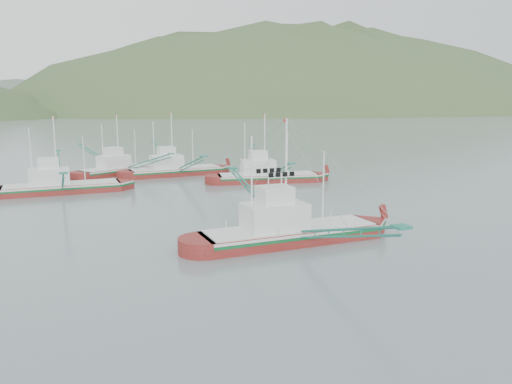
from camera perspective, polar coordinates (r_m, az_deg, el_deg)
name	(u,v)px	position (r m, az deg, el deg)	size (l,w,h in m)	color
ground	(284,242)	(41.25, 3.27, -5.76)	(1200.00, 1200.00, 0.00)	slate
main_boat	(288,224)	(40.85, 3.70, -3.65)	(14.92, 27.01, 10.93)	maroon
bg_boat_right	(267,169)	(71.15, 1.24, 2.61)	(14.72, 25.46, 10.44)	maroon
bg_boat_far	(121,161)	(81.78, -15.20, 3.42)	(14.53, 23.28, 10.00)	maroon
bg_boat_left	(60,182)	(67.35, -21.51, 1.08)	(14.14, 25.60, 10.36)	maroon
bg_boat_extra	(174,166)	(78.66, -9.32, 2.92)	(14.42, 25.80, 10.44)	maroon
headland_right	(309,112)	(532.15, 6.07, 9.09)	(684.00, 432.00, 306.00)	#3E572D
ridge_distant	(88,111)	(597.51, -18.62, 8.75)	(960.00, 400.00, 240.00)	slate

